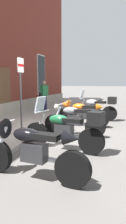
% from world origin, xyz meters
% --- Properties ---
extents(ground_plane, '(140.00, 140.00, 0.00)m').
position_xyz_m(ground_plane, '(0.00, 0.00, 0.00)').
color(ground_plane, '#565451').
extents(sidewalk, '(28.33, 2.96, 0.14)m').
position_xyz_m(sidewalk, '(0.00, 1.48, 0.07)').
color(sidewalk, gray).
rests_on(sidewalk, ground_plane).
extents(motorcycle_black_sport, '(0.62, 2.13, 1.03)m').
position_xyz_m(motorcycle_black_sport, '(-3.11, -0.89, 0.56)').
color(motorcycle_black_sport, black).
rests_on(motorcycle_black_sport, ground_plane).
extents(motorcycle_green_touring, '(0.80, 2.13, 1.31)m').
position_xyz_m(motorcycle_green_touring, '(-1.45, -1.12, 0.54)').
color(motorcycle_green_touring, black).
rests_on(motorcycle_green_touring, ground_plane).
extents(motorcycle_grey_naked, '(0.62, 2.01, 0.97)m').
position_xyz_m(motorcycle_grey_naked, '(0.09, -0.90, 0.48)').
color(motorcycle_grey_naked, black).
rests_on(motorcycle_grey_naked, ground_plane).
extents(motorcycle_orange_sport, '(0.62, 2.10, 0.99)m').
position_xyz_m(motorcycle_orange_sport, '(1.57, -0.76, 0.54)').
color(motorcycle_orange_sport, black).
rests_on(motorcycle_orange_sport, ground_plane).
extents(motorcycle_silver_touring, '(0.70, 2.01, 1.33)m').
position_xyz_m(motorcycle_silver_touring, '(3.00, -1.20, 0.55)').
color(motorcycle_silver_touring, black).
rests_on(motorcycle_silver_touring, ground_plane).
extents(pedestrian_striped_shirt, '(0.63, 0.37, 1.57)m').
position_xyz_m(pedestrian_striped_shirt, '(4.50, 1.86, 1.01)').
color(pedestrian_striped_shirt, '#1E1E4C').
rests_on(pedestrian_striped_shirt, sidewalk).
extents(parking_sign, '(0.36, 0.07, 2.30)m').
position_xyz_m(parking_sign, '(-0.20, 0.75, 1.63)').
color(parking_sign, '#4C4C51').
rests_on(parking_sign, sidewalk).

